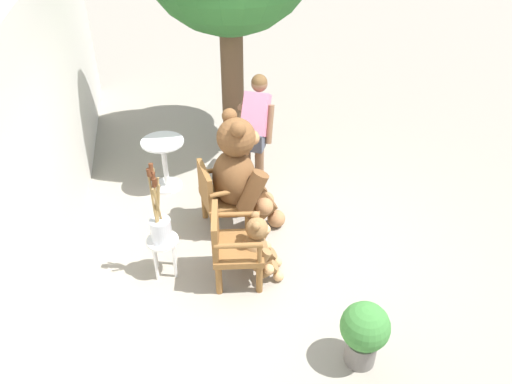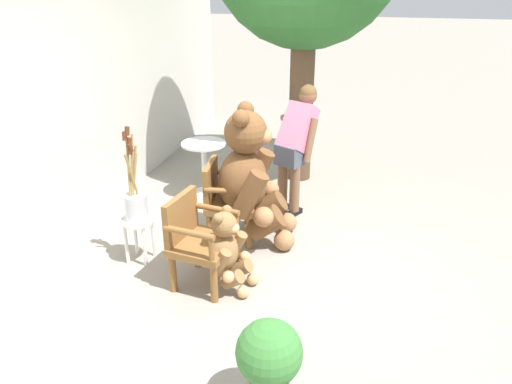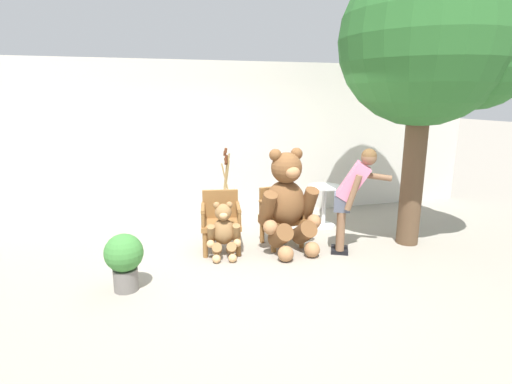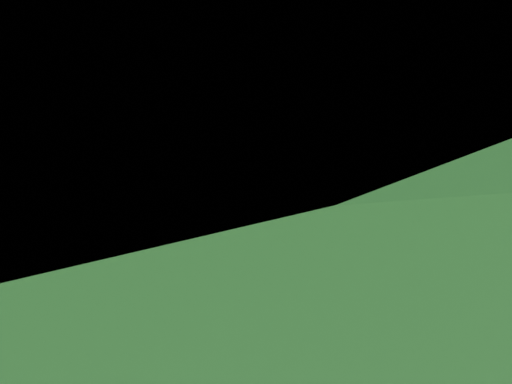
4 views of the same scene
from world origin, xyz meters
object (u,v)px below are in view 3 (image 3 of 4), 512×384
wooden_chair_left (221,219)px  round_side_table (324,201)px  patio_tree (434,44)px  wooden_chair_right (280,215)px  teddy_bear_small (224,231)px  person_visitor (352,192)px  teddy_bear_large (287,202)px  white_stool (227,212)px  brush_bucket (226,194)px  potted_plant (124,258)px

wooden_chair_left → round_side_table: (1.90, 0.60, -0.01)m
round_side_table → patio_tree: bearing=-48.9°
wooden_chair_right → teddy_bear_small: size_ratio=1.09×
person_visitor → round_side_table: size_ratio=2.10×
wooden_chair_left → teddy_bear_large: teddy_bear_large is taller
wooden_chair_right → person_visitor: 1.12m
white_stool → brush_bucket: 0.31m
wooden_chair_left → potted_plant: wooden_chair_left is taller
white_stool → potted_plant: 2.26m
wooden_chair_left → wooden_chair_right: size_ratio=1.00×
teddy_bear_small → brush_bucket: bearing=76.3°
teddy_bear_large → round_side_table: bearing=41.3°
wooden_chair_right → brush_bucket: (-0.68, 0.71, 0.20)m
teddy_bear_large → potted_plant: bearing=-162.6°
white_stool → round_side_table: round_side_table is taller
teddy_bear_small → patio_tree: 3.85m
round_side_table → potted_plant: round_side_table is taller
white_stool → round_side_table: size_ratio=0.64×
person_visitor → potted_plant: size_ratio=2.22×
teddy_bear_small → potted_plant: 1.45m
teddy_bear_large → white_stool: 1.25m
person_visitor → white_stool: 2.08m
wooden_chair_left → white_stool: wooden_chair_left is taller
wooden_chair_left → teddy_bear_large: bearing=-15.8°
white_stool → potted_plant: (-1.52, -1.66, 0.04)m
brush_bucket → patio_tree: 3.70m
wooden_chair_right → potted_plant: size_ratio=1.26×
wooden_chair_left → person_visitor: size_ratio=0.57×
wooden_chair_right → round_side_table: size_ratio=1.19×
round_side_table → potted_plant: (-3.20, -1.56, -0.05)m
wooden_chair_right → patio_tree: bearing=-15.3°
wooden_chair_left → round_side_table: size_ratio=1.19×
white_stool → teddy_bear_small: bearing=-103.7°
wooden_chair_right → brush_bucket: brush_bucket is taller
teddy_bear_small → round_side_table: bearing=24.8°
teddy_bear_large → teddy_bear_small: size_ratio=1.88×
teddy_bear_large → white_stool: bearing=125.6°
teddy_bear_large → potted_plant: 2.35m
wooden_chair_right → teddy_bear_small: wooden_chair_right is taller
teddy_bear_large → round_side_table: 1.34m
teddy_bear_small → white_stool: teddy_bear_small is taller
patio_tree → round_side_table: bearing=131.1°
white_stool → patio_tree: 3.89m
wooden_chair_left → wooden_chair_right: (0.90, 0.00, 0.00)m
teddy_bear_small → wooden_chair_left: bearing=86.8°
round_side_table → patio_tree: (1.00, -1.15, 2.44)m
patio_tree → teddy_bear_large: bearing=171.8°
teddy_bear_large → patio_tree: patio_tree is taller
wooden_chair_left → white_stool: (0.23, 0.71, -0.11)m
brush_bucket → round_side_table: (1.68, -0.11, -0.21)m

